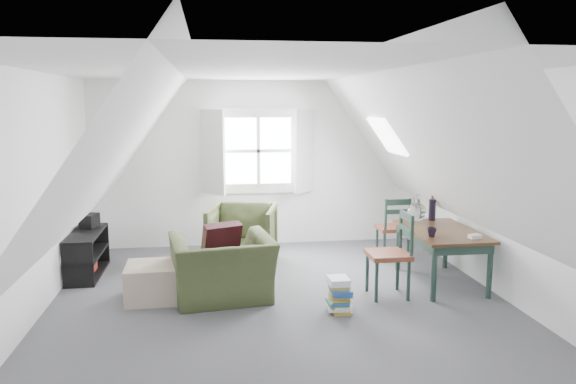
{
  "coord_description": "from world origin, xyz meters",
  "views": [
    {
      "loc": [
        -0.74,
        -5.73,
        2.19
      ],
      "look_at": [
        0.16,
        0.6,
        1.15
      ],
      "focal_mm": 35.0,
      "sensor_mm": 36.0,
      "label": 1
    }
  ],
  "objects": [
    {
      "name": "floor",
      "position": [
        0.0,
        0.0,
        0.0
      ],
      "size": [
        5.5,
        5.5,
        0.0
      ],
      "primitive_type": "plane",
      "color": "#4E4D52",
      "rests_on": "ground"
    },
    {
      "name": "ceiling",
      "position": [
        0.0,
        0.0,
        2.5
      ],
      "size": [
        5.5,
        5.5,
        0.0
      ],
      "primitive_type": "plane",
      "rotation": [
        3.14,
        0.0,
        0.0
      ],
      "color": "white",
      "rests_on": "wall_back"
    },
    {
      "name": "wall_back",
      "position": [
        0.0,
        2.75,
        1.25
      ],
      "size": [
        5.0,
        0.0,
        5.0
      ],
      "primitive_type": "plane",
      "rotation": [
        1.57,
        0.0,
        0.0
      ],
      "color": "white",
      "rests_on": "ground"
    },
    {
      "name": "wall_front",
      "position": [
        0.0,
        -2.75,
        1.25
      ],
      "size": [
        5.0,
        0.0,
        5.0
      ],
      "primitive_type": "plane",
      "rotation": [
        -1.57,
        0.0,
        0.0
      ],
      "color": "white",
      "rests_on": "ground"
    },
    {
      "name": "wall_left",
      "position": [
        -2.5,
        0.0,
        1.25
      ],
      "size": [
        0.0,
        5.5,
        5.5
      ],
      "primitive_type": "plane",
      "rotation": [
        1.57,
        0.0,
        1.57
      ],
      "color": "white",
      "rests_on": "ground"
    },
    {
      "name": "wall_right",
      "position": [
        2.5,
        0.0,
        1.25
      ],
      "size": [
        0.0,
        5.5,
        5.5
      ],
      "primitive_type": "plane",
      "rotation": [
        1.57,
        0.0,
        -1.57
      ],
      "color": "white",
      "rests_on": "ground"
    },
    {
      "name": "slope_left",
      "position": [
        -1.55,
        0.0,
        1.78
      ],
      "size": [
        3.19,
        5.5,
        4.48
      ],
      "primitive_type": "plane",
      "rotation": [
        0.0,
        2.19,
        0.0
      ],
      "color": "white",
      "rests_on": "wall_left"
    },
    {
      "name": "slope_right",
      "position": [
        1.55,
        0.0,
        1.78
      ],
      "size": [
        3.19,
        5.5,
        4.48
      ],
      "primitive_type": "plane",
      "rotation": [
        0.0,
        -2.19,
        0.0
      ],
      "color": "white",
      "rests_on": "wall_right"
    },
    {
      "name": "dormer_window",
      "position": [
        0.0,
        2.68,
        1.45
      ],
      "size": [
        1.71,
        0.35,
        1.3
      ],
      "color": "white",
      "rests_on": "wall_back"
    },
    {
      "name": "skylight",
      "position": [
        1.55,
        1.3,
        1.75
      ],
      "size": [
        0.35,
        0.75,
        0.47
      ],
      "primitive_type": "cube",
      "rotation": [
        0.0,
        0.95,
        0.0
      ],
      "color": "white",
      "rests_on": "slope_right"
    },
    {
      "name": "armchair_near",
      "position": [
        -0.62,
        0.33,
        0.0
      ],
      "size": [
        1.21,
        1.1,
        0.71
      ],
      "primitive_type": "imported",
      "rotation": [
        0.0,
        0.0,
        3.28
      ],
      "color": "#374121",
      "rests_on": "floor"
    },
    {
      "name": "armchair_far",
      "position": [
        -0.32,
        1.68,
        0.0
      ],
      "size": [
        1.04,
        1.06,
        0.81
      ],
      "primitive_type": "imported",
      "rotation": [
        0.0,
        0.0,
        -0.23
      ],
      "color": "#374121",
      "rests_on": "floor"
    },
    {
      "name": "throw_pillow",
      "position": [
        -0.62,
        0.48,
        0.63
      ],
      "size": [
        0.49,
        0.38,
        0.44
      ],
      "primitive_type": "cube",
      "rotation": [
        0.31,
        0.0,
        0.36
      ],
      "color": "#360E15",
      "rests_on": "armchair_near"
    },
    {
      "name": "ottoman",
      "position": [
        -1.38,
        0.43,
        0.2
      ],
      "size": [
        0.61,
        0.61,
        0.4
      ],
      "primitive_type": "cube",
      "rotation": [
        0.0,
        0.0,
        0.03
      ],
      "color": "tan",
      "rests_on": "floor"
    },
    {
      "name": "dining_table",
      "position": [
        2.01,
        0.53,
        0.57
      ],
      "size": [
        0.79,
        1.32,
        0.66
      ],
      "rotation": [
        0.0,
        0.0,
        0.06
      ],
      "color": "#38200E",
      "rests_on": "floor"
    },
    {
      "name": "demijohn",
      "position": [
        1.86,
        0.98,
        0.8
      ],
      "size": [
        0.25,
        0.25,
        0.35
      ],
      "rotation": [
        0.0,
        0.0,
        0.05
      ],
      "color": "silver",
      "rests_on": "dining_table"
    },
    {
      "name": "vase_twigs",
      "position": [
        2.11,
        1.08,
        0.82
      ],
      "size": [
        0.09,
        0.1,
        0.69
      ],
      "rotation": [
        0.0,
        0.0,
        -0.32
      ],
      "color": "black",
      "rests_on": "dining_table"
    },
    {
      "name": "cup",
      "position": [
        1.76,
        0.23,
        0.66
      ],
      "size": [
        0.13,
        0.13,
        0.1
      ],
      "primitive_type": "imported",
      "rotation": [
        0.0,
        0.0,
        0.17
      ],
      "color": "black",
      "rests_on": "dining_table"
    },
    {
      "name": "paper_box",
      "position": [
        2.21,
        0.08,
        0.68
      ],
      "size": [
        0.14,
        0.11,
        0.04
      ],
      "primitive_type": "cube",
      "rotation": [
        0.0,
        0.0,
        0.14
      ],
      "color": "white",
      "rests_on": "dining_table"
    },
    {
      "name": "dining_chair_far",
      "position": [
        1.77,
        1.58,
        0.46
      ],
      "size": [
        0.42,
        0.42,
        0.89
      ],
      "rotation": [
        0.0,
        0.0,
        2.89
      ],
      "color": "brown",
      "rests_on": "floor"
    },
    {
      "name": "dining_chair_near",
      "position": [
        1.27,
        0.17,
        0.5
      ],
      "size": [
        0.45,
        0.45,
        0.96
      ],
      "rotation": [
        0.0,
        0.0,
        -1.5
      ],
      "color": "brown",
      "rests_on": "floor"
    },
    {
      "name": "media_shelf",
      "position": [
        -2.31,
        1.44,
        0.25
      ],
      "size": [
        0.36,
        1.09,
        0.56
      ],
      "rotation": [
        0.0,
        0.0,
        -0.01
      ],
      "color": "black",
      "rests_on": "floor"
    },
    {
      "name": "electronics_box",
      "position": [
        -2.31,
        1.72,
        0.64
      ],
      "size": [
        0.24,
        0.29,
        0.2
      ],
      "primitive_type": "cube",
      "rotation": [
        0.0,
        0.0,
        -0.29
      ],
      "color": "black",
      "rests_on": "media_shelf"
    },
    {
      "name": "magazine_stack",
      "position": [
        0.58,
        -0.23,
        0.18
      ],
      "size": [
        0.27,
        0.33,
        0.37
      ],
      "rotation": [
        0.0,
        0.0,
        0.3
      ],
      "color": "#B29933",
      "rests_on": "floor"
    }
  ]
}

